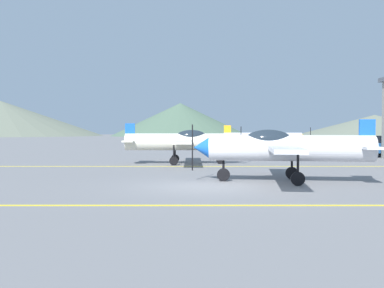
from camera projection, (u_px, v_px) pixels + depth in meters
The scene contains 9 objects.
ground_plane at pixel (202, 186), 15.13m from camera, with size 400.00×400.00×0.00m, color slate.
apron_line_near at pixel (206, 205), 11.21m from camera, with size 80.00×0.16×0.01m, color yellow.
apron_line_far at pixel (198, 166), 23.40m from camera, with size 80.00×0.16×0.01m, color yellow.
airplane_near at pixel (282, 147), 16.23m from camera, with size 7.10×8.15×2.43m.
airplane_mid at pixel (182, 141), 25.09m from camera, with size 7.00×8.08×2.43m.
airplane_far at pixel (265, 138), 34.11m from camera, with size 7.11×8.14×2.43m.
car_sedan at pixel (377, 146), 31.99m from camera, with size 4.66×3.46×1.62m.
hill_centerleft at pixel (180, 120), 152.22m from camera, with size 50.38×50.38×11.97m, color #4C6651.
hill_centerright at pixel (374, 125), 163.89m from camera, with size 61.55×61.55×8.12m, color slate.
Camera 1 is at (-0.38, -15.07, 2.01)m, focal length 39.17 mm.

